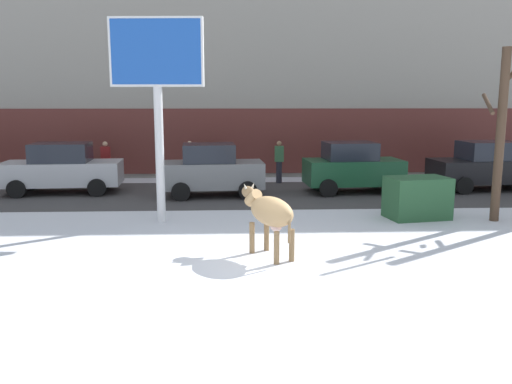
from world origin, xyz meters
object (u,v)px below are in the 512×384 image
(billboard, at_px, (157,65))
(pedestrian_near_billboard, at_px, (106,163))
(cow_tan, at_px, (270,212))
(pedestrian_by_cars, at_px, (190,162))
(car_grey_hatchback, at_px, (212,170))
(car_darkgreen_hatchback, at_px, (352,167))
(pedestrian_far_left, at_px, (279,162))
(bare_tree_right_lot, at_px, (502,129))
(dumpster, at_px, (417,198))
(car_black_sedan, at_px, (488,166))
(car_silver_sedan, at_px, (62,169))

(billboard, height_order, pedestrian_near_billboard, billboard)
(cow_tan, bearing_deg, pedestrian_by_cars, 103.63)
(cow_tan, relative_size, car_grey_hatchback, 0.51)
(car_darkgreen_hatchback, xyz_separation_m, pedestrian_by_cars, (-6.13, 2.37, -0.05))
(pedestrian_far_left, bearing_deg, bare_tree_right_lot, -52.56)
(car_grey_hatchback, height_order, dumpster, car_grey_hatchback)
(billboard, relative_size, pedestrian_near_billboard, 3.21)
(car_darkgreen_hatchback, distance_m, bare_tree_right_lot, 5.95)
(car_grey_hatchback, height_order, car_black_sedan, car_grey_hatchback)
(car_black_sedan, relative_size, pedestrian_near_billboard, 2.49)
(cow_tan, xyz_separation_m, car_darkgreen_hatchback, (3.61, 8.03, -0.07))
(billboard, distance_m, bare_tree_right_lot, 9.60)
(cow_tan, distance_m, dumpster, 5.82)
(billboard, distance_m, pedestrian_far_left, 8.69)
(car_darkgreen_hatchback, xyz_separation_m, pedestrian_near_billboard, (-9.51, 2.37, -0.05))
(car_black_sedan, height_order, pedestrian_near_billboard, car_black_sedan)
(pedestrian_near_billboard, bearing_deg, cow_tan, -60.44)
(pedestrian_near_billboard, bearing_deg, car_darkgreen_hatchback, -14.00)
(cow_tan, height_order, pedestrian_near_billboard, pedestrian_near_billboard)
(bare_tree_right_lot, bearing_deg, car_darkgreen_hatchback, 122.02)
(car_grey_hatchback, xyz_separation_m, car_darkgreen_hatchback, (5.12, 0.52, 0.00))
(pedestrian_by_cars, bearing_deg, dumpster, -43.81)
(car_darkgreen_hatchback, relative_size, bare_tree_right_lot, 0.72)
(car_darkgreen_hatchback, xyz_separation_m, dumpster, (0.92, -4.40, -0.33))
(pedestrian_by_cars, relative_size, pedestrian_far_left, 1.00)
(car_silver_sedan, xyz_separation_m, bare_tree_right_lot, (13.66, -5.17, 1.69))
(car_black_sedan, relative_size, dumpster, 2.53)
(car_darkgreen_hatchback, relative_size, pedestrian_far_left, 2.08)
(cow_tan, relative_size, pedestrian_far_left, 1.07)
(pedestrian_by_cars, bearing_deg, car_grey_hatchback, -70.72)
(pedestrian_by_cars, xyz_separation_m, bare_tree_right_lot, (9.16, -7.21, 1.72))
(car_silver_sedan, height_order, pedestrian_near_billboard, car_silver_sedan)
(car_silver_sedan, relative_size, car_grey_hatchback, 1.19)
(billboard, xyz_separation_m, dumpster, (7.33, 0.18, -3.71))
(car_silver_sedan, relative_size, car_black_sedan, 1.00)
(car_grey_hatchback, relative_size, pedestrian_by_cars, 2.08)
(pedestrian_by_cars, bearing_deg, pedestrian_near_billboard, 180.00)
(car_silver_sedan, xyz_separation_m, pedestrian_near_billboard, (1.12, 2.05, -0.03))
(cow_tan, distance_m, car_grey_hatchback, 7.66)
(car_black_sedan, relative_size, pedestrian_by_cars, 2.49)
(bare_tree_right_lot, bearing_deg, car_silver_sedan, 159.28)
(car_silver_sedan, xyz_separation_m, pedestrian_by_cars, (4.50, 2.05, -0.03))
(pedestrian_far_left, bearing_deg, pedestrian_near_billboard, 180.00)
(billboard, distance_m, dumpster, 8.22)
(dumpster, bearing_deg, pedestrian_near_billboard, 147.03)
(cow_tan, xyz_separation_m, bare_tree_right_lot, (6.64, 3.19, 1.60))
(billboard, bearing_deg, car_black_sedan, 22.87)
(car_silver_sedan, relative_size, pedestrian_far_left, 2.49)
(car_darkgreen_hatchback, height_order, bare_tree_right_lot, bare_tree_right_lot)
(car_silver_sedan, height_order, pedestrian_far_left, car_silver_sedan)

